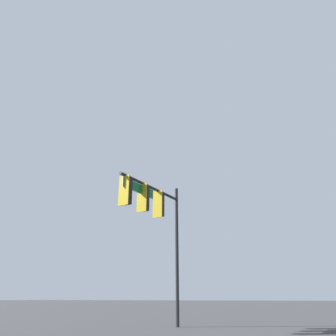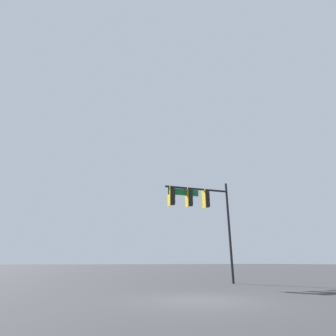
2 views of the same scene
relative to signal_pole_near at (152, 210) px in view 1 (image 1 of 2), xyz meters
name	(u,v)px [view 1 (image 1 of 2)]	position (x,y,z in m)	size (l,w,h in m)	color
signal_pole_near	(152,210)	(0.00, 0.00, 0.00)	(4.65, 1.00, 6.68)	black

